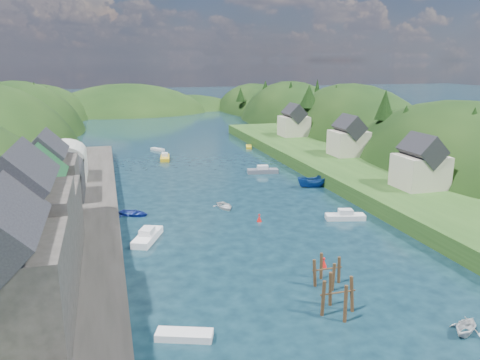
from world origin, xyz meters
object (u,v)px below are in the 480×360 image
object	(u,v)px
piling_cluster_far	(327,274)
channel_buoy_near	(324,263)
piling_cluster_near	(338,299)
channel_buoy_far	(259,218)

from	to	relation	value
piling_cluster_far	channel_buoy_near	distance (m)	4.05
piling_cluster_near	channel_buoy_far	size ratio (longest dim) A/B	3.55
piling_cluster_near	piling_cluster_far	size ratio (longest dim) A/B	1.16
channel_buoy_far	piling_cluster_far	bearing A→B (deg)	-88.35
piling_cluster_near	piling_cluster_far	xyz separation A→B (m)	(1.58, 5.23, -0.28)
channel_buoy_near	channel_buoy_far	xyz separation A→B (m)	(-2.05, 15.74, 0.00)
channel_buoy_near	channel_buoy_far	bearing A→B (deg)	97.42
piling_cluster_near	piling_cluster_far	distance (m)	5.47
piling_cluster_far	channel_buoy_far	distance (m)	19.47
piling_cluster_far	channel_buoy_far	xyz separation A→B (m)	(-0.56, 19.45, -0.63)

